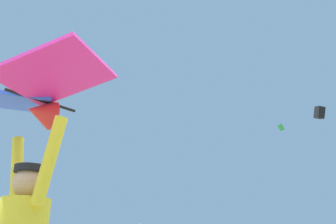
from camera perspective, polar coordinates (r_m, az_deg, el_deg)
The scene contains 3 objects.
held_stunt_kite at distance 2.87m, azimuth -21.52°, elevation 2.46°, with size 1.56×0.93×0.38m.
distant_kite_green_mid_left at distance 36.15m, azimuth 18.58°, elevation -2.48°, with size 0.65×0.61×0.85m.
distant_kite_black_mid_right at distance 35.44m, azimuth 24.25°, elevation -0.08°, with size 1.27×1.12×1.35m.
Camera 1 is at (2.30, -1.47, 1.03)m, focal length 36.03 mm.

